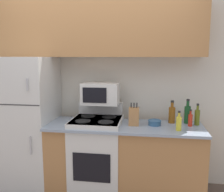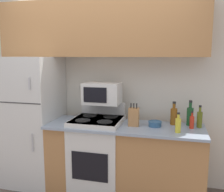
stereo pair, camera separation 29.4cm
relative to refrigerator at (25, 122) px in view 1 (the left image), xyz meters
The scene contains 13 objects.
wall_back 1.09m from the refrigerator, 22.14° to the left, with size 8.00×0.05×2.55m.
lower_cabinets 1.37m from the refrigerator, ahead, with size 1.86×0.62×0.89m.
refrigerator is the anchor object (origin of this frame).
upper_cabinets 1.52m from the refrigerator, 10.61° to the left, with size 2.62×0.36×0.69m.
stove 1.03m from the refrigerator, ahead, with size 0.60×0.60×1.11m.
microwave 1.07m from the refrigerator, ahead, with size 0.45×0.31×0.26m.
knife_block 1.43m from the refrigerator, ahead, with size 0.12×0.09×0.27m.
bowl 1.67m from the refrigerator, ahead, with size 0.16×0.16×0.06m.
bottle_cooking_spray 1.94m from the refrigerator, ahead, with size 0.06×0.06×0.22m.
bottle_hot_sauce 2.08m from the refrigerator, ahead, with size 0.05×0.05×0.20m.
bottle_wine_green 2.07m from the refrigerator, ahead, with size 0.08×0.08×0.30m.
bottle_whiskey 1.88m from the refrigerator, ahead, with size 0.08×0.08×0.28m.
bottle_olive_oil 2.17m from the refrigerator, ahead, with size 0.06×0.06×0.26m.
Camera 1 is at (0.66, -2.61, 1.71)m, focal length 40.00 mm.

